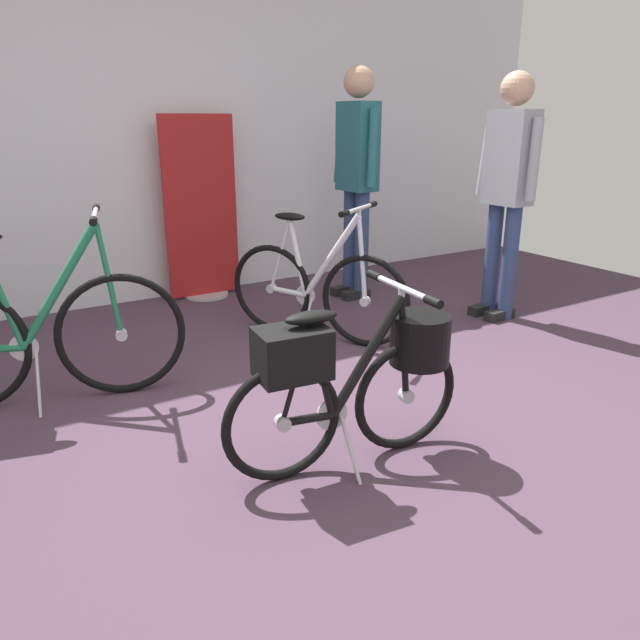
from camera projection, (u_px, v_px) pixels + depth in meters
The scene contains 8 objects.
ground_plane at pixel (362, 454), 2.66m from camera, with size 8.03×8.03×0.00m, color #473342.
back_wall at pixel (141, 95), 4.55m from camera, with size 8.03×0.10×3.15m, color silver.
floor_banner_stand at pixel (202, 220), 4.84m from camera, with size 0.60×0.36×1.45m.
folding_bike_foreground at pixel (358, 372), 2.50m from camera, with size 1.09×0.53×0.78m.
display_bike_left at pixel (316, 288), 3.97m from camera, with size 0.75×1.12×0.91m.
display_bike_right at pixel (25, 323), 3.00m from camera, with size 1.39×0.54×0.99m.
visitor_near_wall at pixel (508, 182), 4.23m from camera, with size 0.29×0.54×1.71m.
visitor_browsing at pixel (357, 168), 4.72m from camera, with size 0.29×0.54×1.79m.
Camera 1 is at (-1.38, -1.89, 1.41)m, focal length 33.80 mm.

